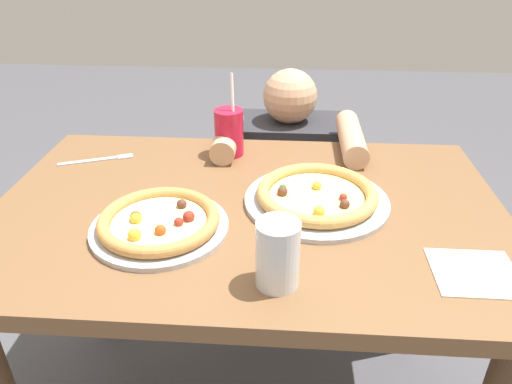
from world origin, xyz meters
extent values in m
cube|color=brown|center=(0.00, 0.00, 0.73)|extent=(1.20, 0.78, 0.04)
cylinder|color=brown|center=(-0.52, 0.31, 0.35)|extent=(0.07, 0.07, 0.71)
cylinder|color=brown|center=(0.52, 0.31, 0.35)|extent=(0.07, 0.07, 0.71)
cylinder|color=#B7B7BC|center=(-0.18, -0.11, 0.76)|extent=(0.30, 0.30, 0.01)
cylinder|color=beige|center=(-0.18, -0.11, 0.77)|extent=(0.21, 0.21, 0.01)
torus|color=#C68C47|center=(-0.18, -0.11, 0.78)|extent=(0.26, 0.26, 0.03)
sphere|color=maroon|center=(-0.12, -0.10, 0.78)|extent=(0.03, 0.03, 0.03)
sphere|color=#BF4C19|center=(-0.23, -0.11, 0.78)|extent=(0.02, 0.02, 0.02)
sphere|color=gold|center=(-0.23, -0.12, 0.78)|extent=(0.02, 0.02, 0.02)
sphere|color=maroon|center=(-0.14, -0.12, 0.78)|extent=(0.02, 0.02, 0.02)
sphere|color=#BF4C19|center=(-0.17, -0.16, 0.78)|extent=(0.02, 0.02, 0.02)
sphere|color=brown|center=(-0.14, -0.05, 0.78)|extent=(0.02, 0.02, 0.02)
sphere|color=gold|center=(-0.21, -0.18, 0.78)|extent=(0.03, 0.03, 0.03)
cylinder|color=#B7B7BC|center=(0.16, 0.02, 0.76)|extent=(0.34, 0.34, 0.01)
cylinder|color=#E5CC7F|center=(0.16, 0.02, 0.77)|extent=(0.22, 0.22, 0.01)
torus|color=tan|center=(0.16, 0.02, 0.78)|extent=(0.28, 0.28, 0.03)
sphere|color=gold|center=(0.16, 0.06, 0.78)|extent=(0.02, 0.02, 0.02)
sphere|color=gold|center=(0.16, -0.06, 0.78)|extent=(0.03, 0.03, 0.03)
sphere|color=brown|center=(0.08, 0.02, 0.78)|extent=(0.02, 0.02, 0.02)
sphere|color=#2D6623|center=(0.08, 0.04, 0.78)|extent=(0.02, 0.02, 0.02)
sphere|color=maroon|center=(0.22, 0.01, 0.78)|extent=(0.02, 0.02, 0.02)
sphere|color=brown|center=(0.22, -0.03, 0.78)|extent=(0.02, 0.02, 0.02)
cylinder|color=red|center=(-0.08, 0.28, 0.82)|extent=(0.08, 0.08, 0.13)
cylinder|color=white|center=(-0.06, 0.28, 0.92)|extent=(0.01, 0.03, 0.12)
cylinder|color=silver|center=(0.08, -0.27, 0.82)|extent=(0.08, 0.08, 0.13)
cube|color=white|center=(0.09, -0.27, 0.86)|extent=(0.03, 0.03, 0.03)
cube|color=white|center=(0.09, -0.28, 0.85)|extent=(0.03, 0.03, 0.02)
cube|color=white|center=(0.08, -0.26, 0.85)|extent=(0.03, 0.03, 0.02)
cube|color=white|center=(0.45, -0.22, 0.75)|extent=(0.16, 0.14, 0.00)
cube|color=silver|center=(-0.46, 0.20, 0.75)|extent=(0.15, 0.07, 0.00)
cube|color=silver|center=(-0.37, 0.24, 0.75)|extent=(0.05, 0.04, 0.00)
cylinder|color=#333847|center=(0.09, 0.57, 0.23)|extent=(0.32, 0.32, 0.45)
cube|color=#2D2D33|center=(0.09, 0.57, 0.60)|extent=(0.40, 0.22, 0.30)
sphere|color=tan|center=(0.09, 0.57, 0.83)|extent=(0.18, 0.18, 0.18)
cylinder|color=tan|center=(-0.09, 0.34, 0.79)|extent=(0.07, 0.28, 0.07)
cylinder|color=tan|center=(0.27, 0.34, 0.79)|extent=(0.07, 0.28, 0.07)
camera|label=1|loc=(0.09, -0.96, 1.33)|focal=33.60mm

